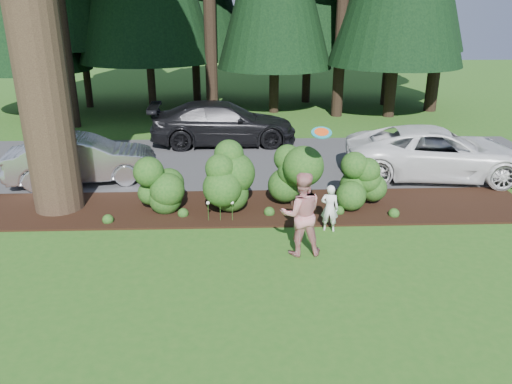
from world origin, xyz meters
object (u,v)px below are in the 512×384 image
Objects in this scene: child at (330,208)px; adult at (301,214)px; car_silver_wagon at (83,159)px; car_white_suv at (437,153)px; car_dark_suv at (223,123)px; frisbee at (322,132)px.

child is 1.45m from adult.
adult is (6.03, -4.87, 0.19)m from car_silver_wagon.
car_white_suv reaches higher than child.
child is (-4.03, -3.81, -0.22)m from car_white_suv.
car_dark_suv is at bearing 64.91° from car_white_suv.
car_dark_suv is (-6.74, 4.19, 0.03)m from car_white_suv.
child is 0.62× the size of adult.
child is at bearing 140.22° from car_white_suv.
child is (6.87, -3.73, -0.16)m from car_silver_wagon.
frisbee is at bearing -117.57° from adult.
car_dark_suv is at bearing 107.26° from frisbee.
car_dark_suv is 8.40m from frisbee.
frisbee is (6.60, -3.61, 1.66)m from car_silver_wagon.
adult is (1.88, -9.14, 0.10)m from car_dark_suv.
car_silver_wagon is 5.96m from car_dark_suv.
adult is 3.94× the size of frisbee.
car_silver_wagon is at bearing 151.32° from frisbee.
car_white_suv is 11.74× the size of frisbee.
car_silver_wagon reaches higher than child.
adult is at bearing -138.75° from car_silver_wagon.
car_white_suv is 7.93m from car_dark_suv.
car_white_suv is 1.00× the size of car_dark_suv.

